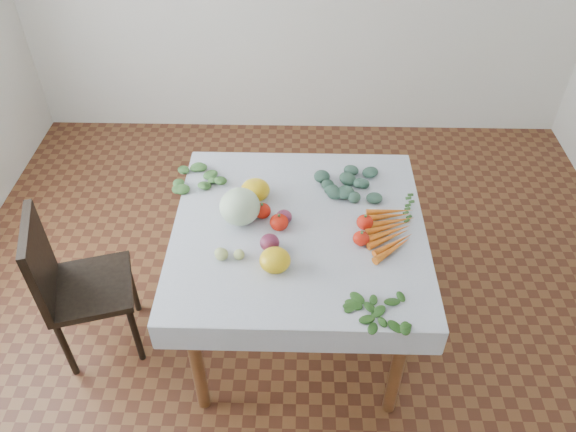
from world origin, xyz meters
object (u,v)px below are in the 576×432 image
table (299,243)px  carrot_bunch (391,230)px  heirloom_back (255,190)px  cabbage (240,207)px  chair (70,281)px

table → carrot_bunch: carrot_bunch is taller
heirloom_back → carrot_bunch: heirloom_back is taller
cabbage → heirloom_back: 0.17m
chair → heirloom_back: size_ratio=6.19×
table → cabbage: 0.32m
heirloom_back → chair: bearing=-160.6°
table → carrot_bunch: (0.41, -0.03, 0.12)m
table → chair: size_ratio=1.18×
table → heirloom_back: heirloom_back is taller
table → carrot_bunch: 0.42m
chair → carrot_bunch: (1.48, 0.08, 0.29)m
table → heirloom_back: (-0.21, 0.20, 0.15)m
chair → cabbage: cabbage is taller
cabbage → heirloom_back: bearing=70.3°
table → cabbage: cabbage is taller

